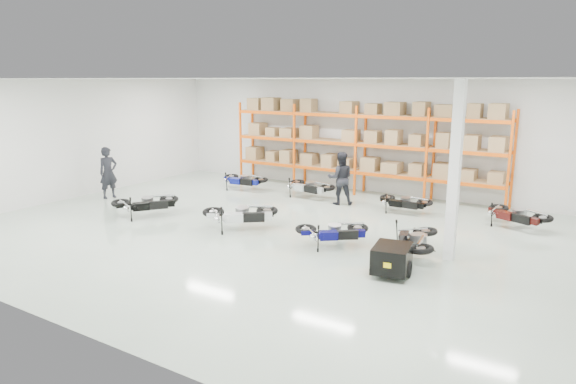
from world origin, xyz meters
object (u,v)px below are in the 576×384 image
Objects in this scene: moto_blue_centre at (333,227)px; moto_back_b at (308,183)px; moto_back_c at (404,199)px; moto_black_far_left at (146,200)px; person_left at (108,173)px; person_back at (340,178)px; moto_back_d at (516,211)px; trailer at (392,259)px; moto_touring_right at (415,235)px; moto_silver_left at (240,210)px; moto_back_a at (243,177)px.

moto_back_b is at bearing -0.66° from moto_blue_centre.
moto_back_b reaches higher than moto_back_c.
moto_back_c is at bearing -42.10° from moto_blue_centre.
person_left is at bearing 17.54° from moto_black_far_left.
person_left is at bearing -5.94° from person_back.
moto_black_far_left reaches higher than moto_back_d.
trailer is at bearing -85.60° from person_left.
moto_silver_left is at bearing 171.62° from moto_touring_right.
moto_back_b is at bearing -42.96° from person_back.
moto_silver_left is 6.93m from person_left.
person_left is (-12.17, 0.28, 0.43)m from moto_touring_right.
moto_blue_centre is at bearing -127.61° from moto_back_a.
moto_back_a is 10.49m from moto_back_d.
moto_black_far_left is 5.12m from moto_back_a.
moto_touring_right is at bearing -116.94° from moto_blue_centre.
moto_back_b is at bearing -44.29° from person_left.
moto_back_d is at bearing -94.63° from moto_silver_left.
moto_blue_centre is at bearing -138.32° from moto_black_far_left.
moto_touring_right is 0.95× the size of person_back.
moto_back_d is 5.97m from person_back.
trailer is (2.15, -1.21, -0.11)m from moto_blue_centre.
moto_silver_left is 5.30m from moto_touring_right.
moto_silver_left is 1.12× the size of moto_back_d.
moto_silver_left is 1.03× the size of person_back.
moto_touring_right is 1.14× the size of moto_back_c.
person_left is at bearing 48.96° from moto_blue_centre.
moto_back_c is 2.45m from person_back.
moto_silver_left is (-3.14, -0.05, 0.07)m from moto_blue_centre.
moto_back_d is at bearing -61.22° from person_left.
moto_back_c is 11.10m from person_left.
moto_back_b is 7.49m from moto_back_d.
moto_black_far_left is (-3.58, -0.47, -0.03)m from moto_silver_left.
moto_touring_right is 1.01× the size of moto_back_b.
moto_black_far_left is at bearing 175.60° from moto_back_a.
moto_back_c is at bearing 148.87° from person_back.
trailer is 0.97× the size of moto_back_b.
trailer is 5.97m from moto_back_c.
moto_blue_centre is 0.89× the size of person_left.
trailer is 8.28m from moto_back_b.
person_back reaches higher than moto_silver_left.
moto_back_a reaches higher than trailer.
moto_black_far_left is 8.91m from moto_touring_right.
moto_back_d is at bearing -87.34° from moto_back_c.
moto_back_b is (-5.70, 6.00, 0.14)m from trailer.
moto_back_c is at bearing 97.46° from trailer.
moto_silver_left reaches higher than moto_black_far_left.
moto_touring_right is (5.28, 0.44, -0.04)m from moto_silver_left.
moto_back_a reaches higher than moto_back_c.
person_left is (-12.17, 1.88, 0.57)m from trailer.
person_back is at bearing -92.14° from moto_back_b.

